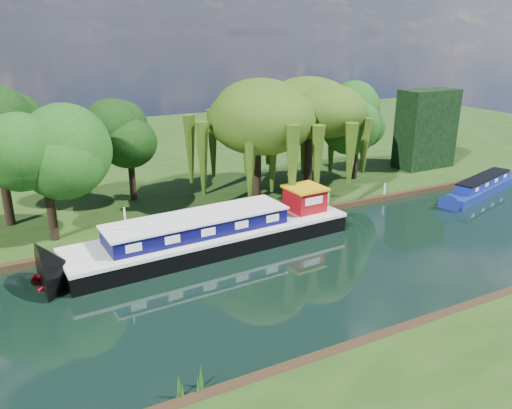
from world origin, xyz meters
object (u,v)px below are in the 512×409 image
dutch_barge (215,233)px  red_dinghy (62,281)px  white_cruiser (470,191)px  narrowboat (482,187)px

dutch_barge → red_dinghy: bearing=178.4°
white_cruiser → dutch_barge: bearing=71.0°
dutch_barge → red_dinghy: 10.03m
red_dinghy → narrowboat: bearing=-72.3°
red_dinghy → white_cruiser: 35.99m
narrowboat → red_dinghy: size_ratio=3.59×
red_dinghy → dutch_barge: bearing=-71.0°
red_dinghy → white_cruiser: (35.96, 1.31, 0.00)m
narrowboat → red_dinghy: 36.30m
narrowboat → red_dinghy: narrowboat is taller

